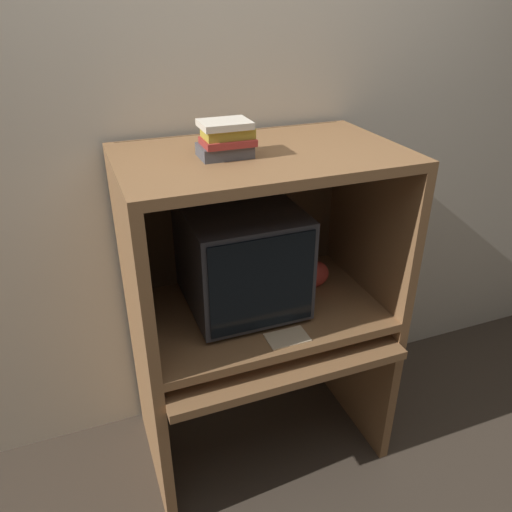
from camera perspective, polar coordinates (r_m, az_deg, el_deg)
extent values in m
plane|color=#3D3328|center=(2.35, 3.51, -25.18)|extent=(12.00, 12.00, 0.00)
cube|color=beige|center=(2.12, -3.18, 12.23)|extent=(6.00, 0.06, 2.60)
cube|color=brown|center=(2.21, -11.81, -17.17)|extent=(0.04, 0.62, 0.66)
cube|color=brown|center=(2.47, 11.17, -11.45)|extent=(0.04, 0.62, 0.66)
cube|color=brown|center=(1.99, 2.15, -10.64)|extent=(0.93, 0.43, 0.04)
cube|color=brown|center=(1.97, -12.87, -9.48)|extent=(0.04, 0.62, 0.09)
cube|color=brown|center=(2.25, 12.04, -4.11)|extent=(0.04, 0.62, 0.09)
cube|color=brown|center=(2.05, 0.51, -6.14)|extent=(0.93, 0.62, 0.04)
cube|color=brown|center=(1.78, -14.10, -0.07)|extent=(0.04, 0.62, 0.64)
cube|color=brown|center=(2.09, 13.03, 4.41)|extent=(0.04, 0.62, 0.64)
cube|color=brown|center=(1.77, 0.60, 11.28)|extent=(0.93, 0.62, 0.04)
cube|color=#48321E|center=(2.13, -2.41, 5.68)|extent=(0.93, 0.01, 0.64)
cylinder|color=#333338|center=(2.05, -1.68, -5.14)|extent=(0.24, 0.24, 0.02)
cube|color=#333338|center=(1.94, -1.77, 0.03)|extent=(0.43, 0.46, 0.40)
cube|color=black|center=(1.75, 0.75, -3.30)|extent=(0.39, 0.01, 0.36)
cube|color=beige|center=(1.94, -0.14, -10.68)|extent=(0.44, 0.16, 0.02)
cube|color=silver|center=(1.93, -0.14, -10.37)|extent=(0.40, 0.13, 0.01)
ellipsoid|color=#B7B7B7|center=(2.03, 7.40, -8.63)|extent=(0.08, 0.05, 0.03)
ellipsoid|color=#BC382D|center=(2.15, 6.53, -2.08)|extent=(0.14, 0.11, 0.12)
cube|color=#4C4C51|center=(1.70, -3.59, 11.95)|extent=(0.17, 0.12, 0.04)
cube|color=maroon|center=(1.68, -3.25, 12.93)|extent=(0.17, 0.12, 0.02)
cube|color=gold|center=(1.68, -3.26, 13.93)|extent=(0.16, 0.10, 0.03)
cube|color=beige|center=(1.67, -3.59, 14.82)|extent=(0.16, 0.13, 0.02)
cube|color=#CCB28C|center=(1.87, 3.59, -9.28)|extent=(0.15, 0.10, 0.00)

